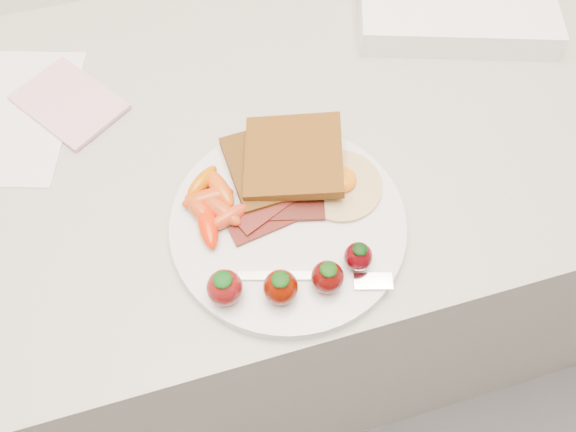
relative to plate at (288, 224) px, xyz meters
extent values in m
cube|color=gray|center=(-0.01, 0.16, -0.46)|extent=(2.00, 0.60, 0.90)
cylinder|color=silver|center=(0.00, 0.00, 0.00)|extent=(0.27, 0.27, 0.02)
cube|color=black|center=(0.01, 0.07, 0.02)|extent=(0.11, 0.11, 0.01)
cube|color=#44240C|center=(0.03, 0.07, 0.03)|extent=(0.14, 0.14, 0.03)
cylinder|color=beige|center=(0.07, 0.03, 0.01)|extent=(0.11, 0.11, 0.01)
ellipsoid|color=orange|center=(0.07, 0.03, 0.02)|extent=(0.04, 0.04, 0.02)
cube|color=#500808|center=(-0.02, 0.00, 0.01)|extent=(0.10, 0.04, 0.00)
cube|color=black|center=(0.00, 0.01, 0.01)|extent=(0.10, 0.05, 0.00)
cube|color=#4C0909|center=(-0.01, 0.02, 0.02)|extent=(0.10, 0.06, 0.00)
ellipsoid|color=#C03D0F|center=(-0.08, 0.05, 0.02)|extent=(0.06, 0.02, 0.02)
ellipsoid|color=#B73F16|center=(-0.07, 0.03, 0.02)|extent=(0.05, 0.06, 0.02)
ellipsoid|color=red|center=(-0.09, 0.01, 0.02)|extent=(0.02, 0.06, 0.02)
ellipsoid|color=#D14B0E|center=(-0.07, 0.06, 0.02)|extent=(0.04, 0.06, 0.02)
ellipsoid|color=#C45B00|center=(-0.08, 0.07, 0.02)|extent=(0.05, 0.05, 0.02)
ellipsoid|color=red|center=(-0.06, 0.02, 0.02)|extent=(0.05, 0.03, 0.02)
ellipsoid|color=#BC3E13|center=(-0.09, 0.03, 0.02)|extent=(0.04, 0.06, 0.02)
ellipsoid|color=#650C0D|center=(-0.09, -0.07, 0.03)|extent=(0.04, 0.04, 0.04)
ellipsoid|color=#083B0A|center=(-0.09, -0.07, 0.05)|extent=(0.02, 0.02, 0.01)
ellipsoid|color=#540B00|center=(-0.03, -0.08, 0.03)|extent=(0.04, 0.04, 0.04)
ellipsoid|color=#0C3408|center=(-0.03, -0.08, 0.05)|extent=(0.02, 0.02, 0.01)
ellipsoid|color=#490605|center=(0.02, -0.09, 0.03)|extent=(0.03, 0.03, 0.04)
ellipsoid|color=#0E3608|center=(0.02, -0.09, 0.05)|extent=(0.02, 0.02, 0.01)
ellipsoid|color=#470207|center=(0.06, -0.07, 0.03)|extent=(0.03, 0.03, 0.03)
ellipsoid|color=black|center=(0.06, -0.07, 0.04)|extent=(0.02, 0.02, 0.01)
cube|color=white|center=(-0.02, -0.07, 0.01)|extent=(0.10, 0.04, 0.00)
cube|color=white|center=(0.07, -0.10, 0.01)|extent=(0.04, 0.03, 0.00)
cube|color=white|center=(-0.31, 0.26, -0.01)|extent=(0.23, 0.26, 0.00)
cube|color=#DCA2AF|center=(-0.23, 0.26, 0.00)|extent=(0.16, 0.17, 0.01)
camera|label=1|loc=(-0.09, -0.30, 0.57)|focal=35.00mm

